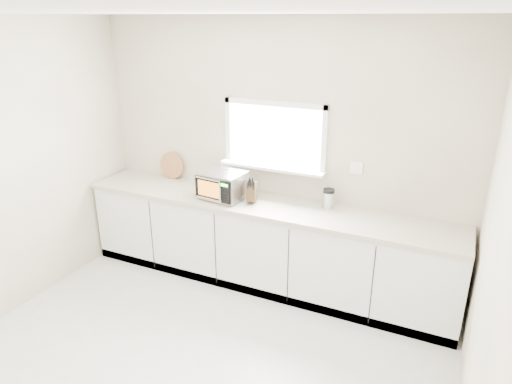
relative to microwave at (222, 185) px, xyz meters
The scene contains 7 objects.
back_wall 0.63m from the microwave, 39.97° to the left, with size 4.00×0.17×2.70m.
cabinets 0.76m from the microwave, ahead, with size 3.92×0.60×0.88m, color silver.
countertop 0.46m from the microwave, ahead, with size 3.92×0.64×0.04m, color beige.
microwave is the anchor object (origin of this frame).
knife_block 0.32m from the microwave, ahead, with size 0.14×0.21×0.28m.
cutting_board 0.89m from the microwave, 159.97° to the left, with size 0.31×0.31×0.02m, color #AE7D43.
coffee_grinder 1.08m from the microwave, 11.46° to the left, with size 0.13×0.13×0.20m.
Camera 1 is at (1.73, -2.19, 2.68)m, focal length 32.00 mm.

